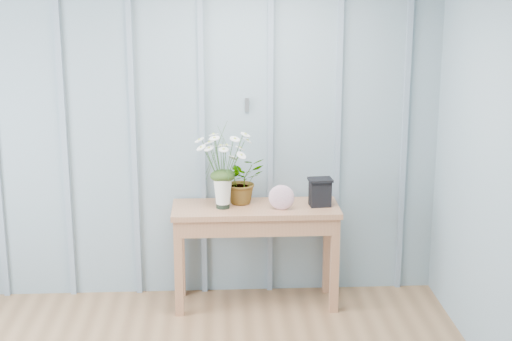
{
  "coord_description": "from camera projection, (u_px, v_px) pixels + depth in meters",
  "views": [
    {
      "loc": [
        0.34,
        -3.39,
        2.43
      ],
      "look_at": [
        0.63,
        1.94,
        1.03
      ],
      "focal_mm": 55.0,
      "sensor_mm": 36.0,
      "label": 1
    }
  ],
  "objects": [
    {
      "name": "daisy_vase",
      "position": [
        222.0,
        156.0,
        5.51
      ],
      "size": [
        0.43,
        0.33,
        0.61
      ],
      "color": "black",
      "rests_on": "sideboard"
    },
    {
      "name": "room_shell",
      "position": [
        150.0,
        50.0,
        4.25
      ],
      "size": [
        4.0,
        4.5,
        2.5
      ],
      "color": "#8499A4",
      "rests_on": "ground"
    },
    {
      "name": "sideboard",
      "position": [
        256.0,
        221.0,
        5.67
      ],
      "size": [
        1.2,
        0.45,
        0.75
      ],
      "color": "#A16947",
      "rests_on": "ground"
    },
    {
      "name": "spider_plant",
      "position": [
        242.0,
        180.0,
        5.68
      ],
      "size": [
        0.39,
        0.37,
        0.34
      ],
      "primitive_type": "imported",
      "rotation": [
        0.0,
        0.0,
        0.4
      ],
      "color": "#223B14",
      "rests_on": "sideboard"
    },
    {
      "name": "felt_disc_vessel",
      "position": [
        282.0,
        197.0,
        5.53
      ],
      "size": [
        0.19,
        0.08,
        0.18
      ],
      "primitive_type": "ellipsoid",
      "rotation": [
        0.0,
        0.0,
        -0.16
      ],
      "color": "#9A547B",
      "rests_on": "sideboard"
    },
    {
      "name": "carved_box",
      "position": [
        320.0,
        192.0,
        5.63
      ],
      "size": [
        0.18,
        0.14,
        0.2
      ],
      "color": "black",
      "rests_on": "sideboard"
    }
  ]
}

